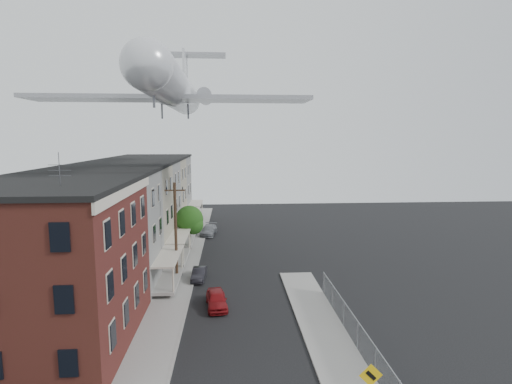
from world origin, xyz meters
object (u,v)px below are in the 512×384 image
car_near (217,299)px  warning_sign (370,383)px  utility_pole (176,230)px  airplane (174,89)px  street_tree (190,221)px  car_mid (199,274)px  car_far (209,230)px

car_near → warning_sign: bearing=-66.8°
utility_pole → airplane: bearing=93.0°
utility_pole → airplane: (-0.12, 2.31, 12.65)m
warning_sign → utility_pole: 22.25m
utility_pole → airplane: size_ratio=0.33×
street_tree → car_mid: street_tree is taller
car_far → utility_pole: bearing=-89.8°
utility_pole → car_near: utility_pole is taller
car_mid → car_far: 17.06m
car_mid → street_tree: bearing=102.2°
street_tree → car_mid: (1.67, -9.89, -2.90)m
street_tree → warning_sign: bearing=-69.4°
warning_sign → car_far: bearing=104.3°
airplane → car_near: bearing=-65.1°
car_near → car_far: car_far is taller
car_near → car_far: (-1.80, 23.24, 0.02)m
car_far → airplane: size_ratio=0.16×
warning_sign → utility_pole: size_ratio=0.31×
car_mid → car_near: bearing=-71.2°
airplane → car_mid: bearing=-47.0°
car_near → car_far: size_ratio=0.83×
warning_sign → street_tree: 30.96m
warning_sign → car_near: size_ratio=0.74×
warning_sign → utility_pole: (-11.20, 19.03, 2.79)m
utility_pole → street_tree: bearing=88.1°
utility_pole → street_tree: (0.33, 9.92, -1.22)m
car_far → airplane: 22.38m
car_mid → car_far: car_far is taller
car_mid → airplane: bearing=135.5°
utility_pole → car_mid: (2.00, 0.03, -4.13)m
car_near → airplane: 19.11m
warning_sign → car_far: size_ratio=0.62×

